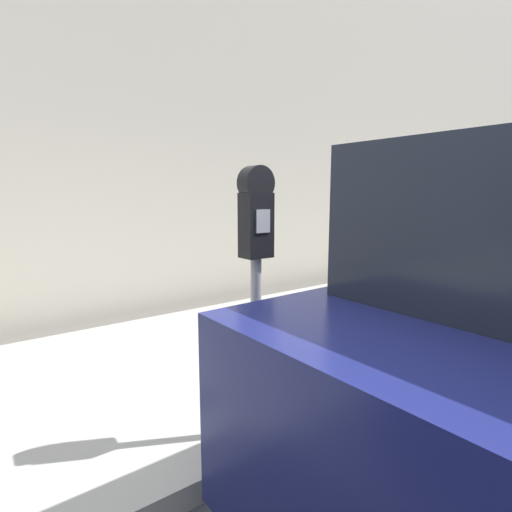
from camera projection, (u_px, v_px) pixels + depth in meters
name	position (u px, v px, depth m)	size (l,w,h in m)	color
sidewalk	(176.00, 371.00, 3.48)	(24.00, 2.80, 0.14)	#ADAAA3
building_facade	(94.00, 36.00, 4.47)	(24.00, 0.30, 6.71)	beige
parking_meter	(256.00, 251.00, 2.30)	(0.20, 0.13, 1.62)	gray
fire_hydrant	(507.00, 282.00, 4.79)	(0.22, 0.22, 0.82)	gold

